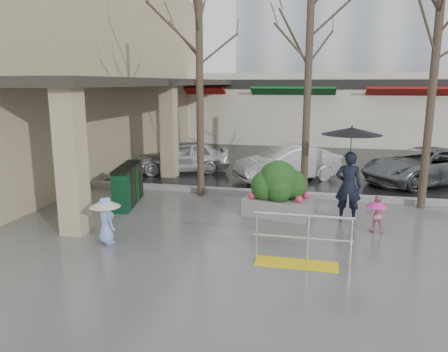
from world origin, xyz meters
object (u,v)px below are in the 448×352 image
at_px(car_c, 424,166).
at_px(news_boxes, 128,185).
at_px(child_pink, 376,211).
at_px(child_blue, 106,215).
at_px(tree_midwest, 310,18).
at_px(car_b, 288,163).
at_px(tree_west, 199,27).
at_px(car_a, 182,156).
at_px(tree_mideast, 438,29).
at_px(planter, 278,190).
at_px(woman, 350,162).
at_px(handrail, 300,246).

bearing_deg(car_c, news_boxes, -95.94).
relative_size(child_pink, news_boxes, 0.42).
xyz_separation_m(child_blue, car_c, (8.07, 7.83, -0.02)).
height_order(news_boxes, car_c, car_c).
distance_m(child_pink, news_boxes, 6.82).
xyz_separation_m(tree_midwest, car_b, (-0.71, 2.74, -4.60)).
relative_size(child_pink, child_blue, 0.84).
distance_m(tree_west, tree_midwest, 3.20).
bearing_deg(news_boxes, car_c, 16.84).
bearing_deg(child_blue, child_pink, -123.23).
distance_m(tree_midwest, car_a, 7.50).
height_order(tree_midwest, news_boxes, tree_midwest).
bearing_deg(child_pink, tree_mideast, -121.19).
height_order(planter, car_c, planter).
bearing_deg(tree_midwest, child_pink, -53.95).
xyz_separation_m(tree_mideast, child_pink, (-1.50, -2.47, -4.35)).
bearing_deg(news_boxes, planter, -13.60).
distance_m(car_b, car_c, 4.73).
bearing_deg(car_a, tree_midwest, 33.47).
height_order(planter, news_boxes, planter).
xyz_separation_m(child_pink, car_b, (-2.51, 5.21, 0.12)).
height_order(tree_midwest, tree_mideast, tree_midwest).
distance_m(tree_mideast, car_a, 9.81).
distance_m(tree_mideast, child_pink, 5.22).
relative_size(tree_mideast, car_a, 1.76).
relative_size(tree_mideast, woman, 2.66).
relative_size(tree_mideast, child_pink, 7.31).
bearing_deg(car_c, tree_midwest, -84.73).
distance_m(planter, news_boxes, 4.37).
bearing_deg(child_pink, car_a, -40.62).
bearing_deg(news_boxes, tree_mideast, -0.94).
height_order(handrail, car_b, car_b).
height_order(handrail, tree_west, tree_west).
xyz_separation_m(tree_mideast, car_c, (0.69, 3.28, -4.23)).
bearing_deg(handrail, news_boxes, 147.32).
bearing_deg(child_pink, car_b, -64.26).
bearing_deg(car_b, child_blue, -57.93).
bearing_deg(car_a, tree_west, 4.82).
height_order(tree_midwest, child_blue, tree_midwest).
xyz_separation_m(tree_west, woman, (4.38, -1.66, -3.55)).
bearing_deg(child_blue, news_boxes, -36.48).
bearing_deg(car_a, news_boxes, -23.16).
bearing_deg(car_c, handrail, -59.51).
xyz_separation_m(tree_mideast, planter, (-3.89, -1.69, -4.14)).
relative_size(woman, car_a, 0.66).
height_order(tree_west, tree_midwest, tree_midwest).
distance_m(tree_midwest, car_b, 5.40).
bearing_deg(tree_mideast, handrail, -123.19).
xyz_separation_m(tree_midwest, woman, (1.18, -1.66, -3.70)).
xyz_separation_m(child_blue, car_b, (3.36, 7.29, -0.02)).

